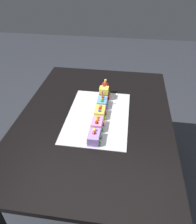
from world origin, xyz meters
The scene contains 9 objects.
ground_plane centered at (0.00, 0.00, 0.00)m, with size 8.00×8.00×0.00m, color #2D3038.
dining_table centered at (0.00, 0.00, 0.63)m, with size 1.40×1.00×0.74m.
cake_board centered at (0.00, 0.02, 0.74)m, with size 0.60×0.40×0.00m, color silver.
cake_locomotive centered at (-0.24, 0.03, 0.79)m, with size 0.14×0.08×0.12m.
cake_car_gondola_sky_blue centered at (-0.12, 0.03, 0.77)m, with size 0.10×0.08×0.07m.
cake_car_caboose_lemon centered at (0.00, 0.03, 0.77)m, with size 0.10×0.08×0.07m.
cake_car_hopper_bubblegum centered at (0.12, 0.03, 0.77)m, with size 0.10×0.08×0.07m.
cake_car_flatbed_lavender centered at (0.24, 0.03, 0.77)m, with size 0.10×0.08×0.07m.
birthday_candle centered at (-0.11, 0.03, 0.85)m, with size 0.01×0.01×0.06m.
Camera 1 is at (1.14, 0.19, 1.62)m, focal length 35.13 mm.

